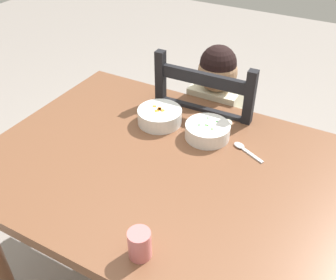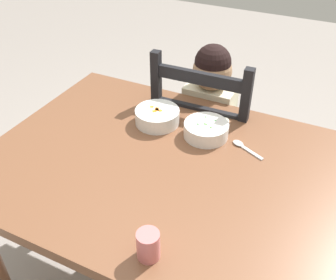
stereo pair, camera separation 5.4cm
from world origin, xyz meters
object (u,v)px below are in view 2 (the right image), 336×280
(dining_table, at_px, (164,186))
(bowl_of_carrots, at_px, (157,116))
(child_figure, at_px, (207,116))
(drinking_cup, at_px, (148,245))
(bowl_of_peas, at_px, (206,129))
(spoon, at_px, (242,146))
(dining_chair, at_px, (205,146))

(dining_table, bearing_deg, bowl_of_carrots, 122.43)
(dining_table, relative_size, child_figure, 1.27)
(child_figure, bearing_deg, drinking_cup, -79.24)
(dining_table, bearing_deg, drinking_cup, -69.71)
(dining_table, xyz_separation_m, child_figure, (-0.03, 0.50, -0.00))
(dining_table, bearing_deg, bowl_of_peas, 71.37)
(dining_table, bearing_deg, spoon, 43.41)
(bowl_of_carrots, relative_size, spoon, 1.30)
(bowl_of_peas, bearing_deg, child_figure, 109.11)
(bowl_of_peas, distance_m, bowl_of_carrots, 0.20)
(dining_table, distance_m, bowl_of_carrots, 0.28)
(drinking_cup, bearing_deg, child_figure, 100.76)
(spoon, bearing_deg, dining_table, -136.59)
(bowl_of_peas, relative_size, drinking_cup, 1.96)
(spoon, xyz_separation_m, drinking_cup, (-0.08, -0.56, 0.04))
(dining_table, relative_size, bowl_of_peas, 7.46)
(bowl_of_peas, height_order, spoon, bowl_of_peas)
(spoon, height_order, drinking_cup, drinking_cup)
(dining_table, distance_m, dining_chair, 0.54)
(child_figure, xyz_separation_m, drinking_cup, (0.16, -0.86, 0.15))
(dining_table, height_order, dining_chair, dining_chair)
(bowl_of_peas, xyz_separation_m, spoon, (0.14, -0.01, -0.03))
(bowl_of_peas, bearing_deg, dining_table, -108.63)
(dining_chair, height_order, bowl_of_carrots, dining_chair)
(dining_chair, distance_m, drinking_cup, 0.94)
(drinking_cup, bearing_deg, bowl_of_peas, 96.22)
(bowl_of_carrots, bearing_deg, bowl_of_peas, 0.00)
(dining_chair, relative_size, child_figure, 1.00)
(child_figure, relative_size, bowl_of_carrots, 5.64)
(bowl_of_peas, height_order, drinking_cup, drinking_cup)
(dining_chair, relative_size, spoon, 7.35)
(bowl_of_peas, bearing_deg, dining_chair, 108.51)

